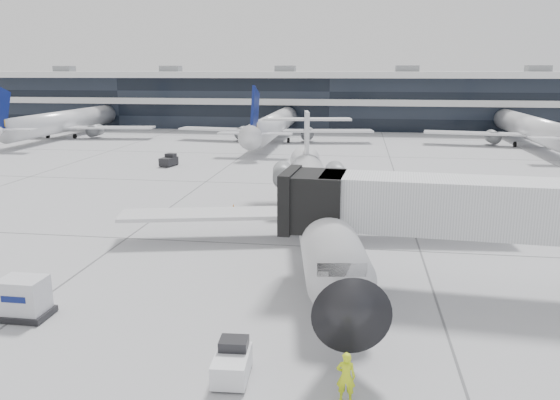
% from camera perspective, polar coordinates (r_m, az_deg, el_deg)
% --- Properties ---
extents(ground, '(220.00, 220.00, 0.00)m').
position_cam_1_polar(ground, '(36.80, -1.26, -4.69)').
color(ground, '#99999C').
rests_on(ground, ground).
extents(terminal, '(170.00, 22.00, 10.00)m').
position_cam_1_polar(terminal, '(116.82, 5.48, 10.18)').
color(terminal, black).
rests_on(terminal, ground).
extents(bg_jet_left, '(32.00, 40.00, 9.60)m').
position_cam_1_polar(bg_jet_left, '(103.55, -21.32, 6.15)').
color(bg_jet_left, silver).
rests_on(bg_jet_left, ground).
extents(bg_jet_center, '(32.00, 40.00, 9.60)m').
position_cam_1_polar(bg_jet_center, '(91.27, -0.51, 6.20)').
color(bg_jet_center, silver).
rests_on(bg_jet_center, ground).
extents(bg_jet_right, '(32.00, 40.00, 9.60)m').
position_cam_1_polar(bg_jet_right, '(93.94, 24.48, 5.21)').
color(bg_jet_right, silver).
rests_on(bg_jet_right, ground).
extents(regional_jet, '(27.03, 33.73, 7.80)m').
position_cam_1_polar(regional_jet, '(37.30, 3.90, -0.21)').
color(regional_jet, silver).
rests_on(regional_jet, ground).
extents(jet_bridge, '(19.51, 5.14, 6.26)m').
position_cam_1_polar(jet_bridge, '(29.71, 21.16, -0.87)').
color(jet_bridge, '#AFB0B3').
rests_on(jet_bridge, ground).
extents(ramp_worker, '(0.70, 0.46, 1.88)m').
position_cam_1_polar(ramp_worker, '(20.25, 6.90, -17.86)').
color(ramp_worker, '#D1ED19').
rests_on(ramp_worker, ground).
extents(baggage_tug, '(1.40, 2.24, 1.38)m').
position_cam_1_polar(baggage_tug, '(21.66, -5.01, -16.56)').
color(baggage_tug, white).
rests_on(baggage_tug, ground).
extents(cargo_uld, '(2.35, 1.74, 1.91)m').
position_cam_1_polar(cargo_uld, '(28.75, -25.20, -9.28)').
color(cargo_uld, black).
rests_on(cargo_uld, ground).
extents(traffic_cone, '(0.43, 0.43, 0.53)m').
position_cam_1_polar(traffic_cone, '(45.87, -4.88, -0.75)').
color(traffic_cone, orange).
rests_on(traffic_cone, ground).
extents(far_tug, '(1.86, 2.58, 1.48)m').
position_cam_1_polar(far_tug, '(68.25, -11.53, 4.06)').
color(far_tug, black).
rests_on(far_tug, ground).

